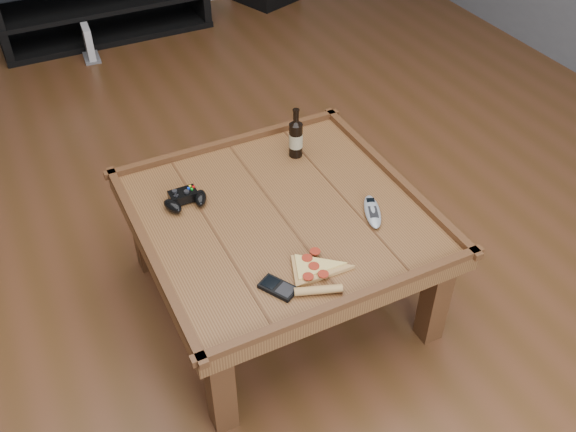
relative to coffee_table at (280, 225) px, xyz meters
name	(u,v)px	position (x,y,z in m)	size (l,w,h in m)	color
ground	(281,297)	(0.00, 0.00, -0.39)	(6.00, 6.00, 0.00)	#4E2E16
baseboard	(98,14)	(0.00, 2.99, -0.34)	(5.00, 0.02, 0.10)	silver
coffee_table	(280,225)	(0.00, 0.00, 0.00)	(1.03, 1.03, 0.48)	#563118
beer_bottle	(296,137)	(0.21, 0.30, 0.14)	(0.06, 0.06, 0.21)	black
game_controller	(185,199)	(-0.29, 0.20, 0.08)	(0.18, 0.12, 0.05)	black
pizza_slice	(314,271)	(-0.03, -0.32, 0.07)	(0.25, 0.31, 0.03)	tan
smartphone	(278,288)	(-0.17, -0.33, 0.07)	(0.11, 0.13, 0.02)	black
remote_control	(372,211)	(0.29, -0.16, 0.07)	(0.12, 0.19, 0.03)	#92989F
game_console	(89,44)	(-0.19, 2.43, -0.29)	(0.11, 0.18, 0.22)	slate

